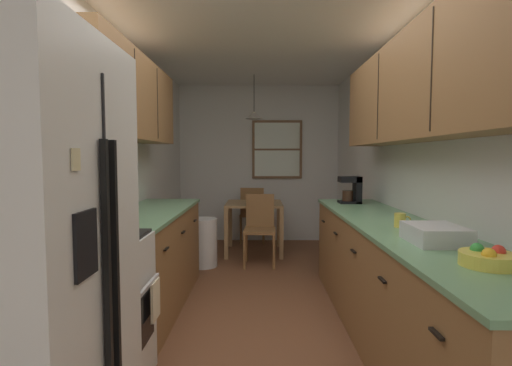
% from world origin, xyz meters
% --- Properties ---
extents(ground_plane, '(12.00, 12.00, 0.00)m').
position_xyz_m(ground_plane, '(0.00, 1.00, 0.00)').
color(ground_plane, brown).
extents(wall_left, '(0.10, 9.00, 2.55)m').
position_xyz_m(wall_left, '(-1.35, 1.00, 1.27)').
color(wall_left, silver).
rests_on(wall_left, ground).
extents(wall_right, '(0.10, 9.00, 2.55)m').
position_xyz_m(wall_right, '(1.35, 1.00, 1.27)').
color(wall_right, silver).
rests_on(wall_right, ground).
extents(wall_back, '(4.40, 0.10, 2.55)m').
position_xyz_m(wall_back, '(0.00, 3.65, 1.27)').
color(wall_back, silver).
rests_on(wall_back, ground).
extents(ceiling_slab, '(4.40, 9.00, 0.08)m').
position_xyz_m(ceiling_slab, '(0.00, 1.00, 2.59)').
color(ceiling_slab, white).
extents(refrigerator, '(0.76, 0.79, 1.83)m').
position_xyz_m(refrigerator, '(-0.93, -1.29, 0.92)').
color(refrigerator, white).
rests_on(refrigerator, ground).
extents(stove_range, '(0.66, 0.65, 1.10)m').
position_xyz_m(stove_range, '(-0.99, -0.55, 0.47)').
color(stove_range, white).
rests_on(stove_range, ground).
extents(microwave_over_range, '(0.39, 0.56, 0.34)m').
position_xyz_m(microwave_over_range, '(-1.11, -0.55, 1.68)').
color(microwave_over_range, silver).
extents(counter_left, '(0.64, 1.93, 0.90)m').
position_xyz_m(counter_left, '(-1.00, 0.75, 0.45)').
color(counter_left, olive).
rests_on(counter_left, ground).
extents(upper_cabinets_left, '(0.33, 2.01, 0.73)m').
position_xyz_m(upper_cabinets_left, '(-1.14, 0.70, 1.90)').
color(upper_cabinets_left, olive).
extents(counter_right, '(0.64, 3.26, 0.90)m').
position_xyz_m(counter_right, '(1.00, 0.05, 0.45)').
color(counter_right, olive).
rests_on(counter_right, ground).
extents(upper_cabinets_right, '(0.33, 2.94, 0.75)m').
position_xyz_m(upper_cabinets_right, '(1.14, 0.00, 1.88)').
color(upper_cabinets_right, olive).
extents(dining_table, '(0.80, 0.79, 0.73)m').
position_xyz_m(dining_table, '(-0.07, 2.79, 0.60)').
color(dining_table, '#A87F51').
rests_on(dining_table, ground).
extents(dining_chair_near, '(0.41, 0.41, 0.90)m').
position_xyz_m(dining_chair_near, '(0.01, 2.18, 0.50)').
color(dining_chair_near, olive).
rests_on(dining_chair_near, ground).
extents(dining_chair_far, '(0.44, 0.44, 0.90)m').
position_xyz_m(dining_chair_far, '(-0.09, 3.39, 0.50)').
color(dining_chair_far, olive).
rests_on(dining_chair_far, ground).
extents(pendant_light, '(0.25, 0.25, 0.62)m').
position_xyz_m(pendant_light, '(-0.07, 2.79, 1.98)').
color(pendant_light, black).
extents(back_window, '(0.82, 0.05, 0.95)m').
position_xyz_m(back_window, '(0.30, 3.58, 1.51)').
color(back_window, brown).
extents(trash_bin, '(0.35, 0.35, 0.61)m').
position_xyz_m(trash_bin, '(-0.70, 2.07, 0.30)').
color(trash_bin, white).
rests_on(trash_bin, ground).
extents(storage_canister, '(0.11, 0.11, 0.20)m').
position_xyz_m(storage_canister, '(-1.00, 0.12, 1.00)').
color(storage_canister, '#D84C19').
rests_on(storage_canister, counter_left).
extents(dish_towel, '(0.02, 0.16, 0.24)m').
position_xyz_m(dish_towel, '(-0.64, -0.38, 0.50)').
color(dish_towel, beige).
extents(coffee_maker, '(0.22, 0.18, 0.28)m').
position_xyz_m(coffee_maker, '(0.98, 1.30, 1.05)').
color(coffee_maker, black).
rests_on(coffee_maker, counter_right).
extents(mug_by_coffeemaker, '(0.11, 0.08, 0.10)m').
position_xyz_m(mug_by_coffeemaker, '(0.97, -0.08, 0.95)').
color(mug_by_coffeemaker, '#E5CC4C').
rests_on(mug_by_coffeemaker, counter_right).
extents(fruit_bowl, '(0.24, 0.24, 0.09)m').
position_xyz_m(fruit_bowl, '(1.02, -1.01, 0.94)').
color(fruit_bowl, '#E5D14C').
rests_on(fruit_bowl, counter_right).
extents(dish_rack, '(0.28, 0.34, 0.10)m').
position_xyz_m(dish_rack, '(0.99, -0.56, 0.95)').
color(dish_rack, silver).
rests_on(dish_rack, counter_right).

